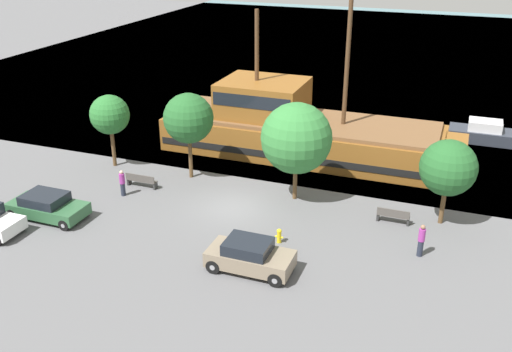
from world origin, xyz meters
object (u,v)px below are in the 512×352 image
object	(u,v)px
fire_hydrant	(279,235)
bench_promenade_east	(141,180)
pedestrian_walking_near	(122,183)
moored_boat_dockside	(489,134)
parked_car_curb_rear	(47,206)
pedestrian_walking_far	(421,240)
pirate_ship	(296,129)
parked_car_curb_front	(250,256)
bench_promenade_west	(393,216)

from	to	relation	value
fire_hydrant	bench_promenade_east	world-z (taller)	bench_promenade_east
fire_hydrant	pedestrian_walking_near	xyz separation A→B (m)	(-10.24, 1.88, 0.38)
moored_boat_dockside	pedestrian_walking_near	world-z (taller)	pedestrian_walking_near
parked_car_curb_rear	pedestrian_walking_far	bearing A→B (deg)	9.12
pirate_ship	pedestrian_walking_far	size ratio (longest dim) A/B	11.97
fire_hydrant	pedestrian_walking_near	bearing A→B (deg)	169.60
pirate_ship	parked_car_curb_front	bearing A→B (deg)	-81.00
bench_promenade_west	pedestrian_walking_near	distance (m)	15.41
parked_car_curb_rear	moored_boat_dockside	bearing A→B (deg)	43.09
parked_car_curb_front	parked_car_curb_rear	bearing A→B (deg)	175.63
fire_hydrant	pedestrian_walking_far	xyz separation A→B (m)	(6.70, 1.21, 0.44)
parked_car_curb_front	parked_car_curb_rear	distance (m)	12.09
parked_car_curb_rear	fire_hydrant	bearing A→B (deg)	8.54
pirate_ship	parked_car_curb_rear	xyz separation A→B (m)	(-9.71, -13.90, -1.03)
parked_car_curb_rear	bench_promenade_east	bearing A→B (deg)	62.22
fire_hydrant	parked_car_curb_front	bearing A→B (deg)	-99.70
pirate_ship	parked_car_curb_rear	bearing A→B (deg)	-124.94
fire_hydrant	pedestrian_walking_near	size ratio (longest dim) A/B	0.48
parked_car_curb_front	pirate_ship	bearing A→B (deg)	99.00
parked_car_curb_front	parked_car_curb_rear	size ratio (longest dim) A/B	0.93
bench_promenade_west	pedestrian_walking_far	world-z (taller)	pedestrian_walking_far
pirate_ship	bench_promenade_east	size ratio (longest dim) A/B	10.39
moored_boat_dockside	pedestrian_walking_far	size ratio (longest dim) A/B	3.42
bench_promenade_east	pedestrian_walking_near	world-z (taller)	pedestrian_walking_near
pedestrian_walking_far	pedestrian_walking_near	bearing A→B (deg)	177.72
pedestrian_walking_near	bench_promenade_east	bearing A→B (deg)	73.64
pirate_ship	moored_boat_dockside	size ratio (longest dim) A/B	3.50
parked_car_curb_rear	pedestrian_walking_near	xyz separation A→B (m)	(2.30, 3.76, 0.12)
pirate_ship	pedestrian_walking_near	bearing A→B (deg)	-126.17
moored_boat_dockside	fire_hydrant	distance (m)	21.26
parked_car_curb_front	bench_promenade_east	world-z (taller)	parked_car_curb_front
parked_car_curb_rear	pedestrian_walking_far	world-z (taller)	pedestrian_walking_far
bench_promenade_east	pedestrian_walking_near	distance (m)	1.46
pirate_ship	bench_promenade_west	bearing A→B (deg)	-45.45
bench_promenade_east	fire_hydrant	bearing A→B (deg)	-18.25
bench_promenade_east	bench_promenade_west	world-z (taller)	same
parked_car_curb_front	bench_promenade_west	bearing A→B (deg)	51.31
pedestrian_walking_far	bench_promenade_west	bearing A→B (deg)	120.63
pirate_ship	pedestrian_walking_far	distance (m)	14.43
pirate_ship	fire_hydrant	size ratio (longest dim) A/B	26.25
parked_car_curb_front	pedestrian_walking_far	size ratio (longest dim) A/B	2.34
parked_car_curb_front	moored_boat_dockside	bearing A→B (deg)	64.89
parked_car_curb_front	pedestrian_walking_near	size ratio (longest dim) A/B	2.48
moored_boat_dockside	pedestrian_walking_far	distance (m)	17.97
moored_boat_dockside	parked_car_curb_rear	distance (m)	30.45
parked_car_curb_front	bench_promenade_west	distance (m)	8.79
moored_boat_dockside	bench_promenade_east	bearing A→B (deg)	-141.26
moored_boat_dockside	parked_car_curb_rear	bearing A→B (deg)	-136.91
moored_boat_dockside	parked_car_curb_front	xyz separation A→B (m)	(-10.18, -21.73, 0.15)
pedestrian_walking_near	pirate_ship	bearing A→B (deg)	53.83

